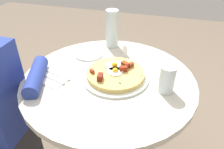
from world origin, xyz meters
TOP-DOWN VIEW (x-y plane):
  - dining_table at (0.00, 0.00)m, footprint 0.82×0.82m
  - pizza_plate at (-0.03, -0.01)m, footprint 0.32×0.32m
  - breakfast_pizza at (-0.03, -0.01)m, footprint 0.27×0.27m
  - bread_plate at (0.17, -0.19)m, footprint 0.16×0.16m
  - napkin at (0.26, 0.06)m, footprint 0.20×0.18m
  - fork at (0.26, 0.08)m, footprint 0.18×0.07m
  - knife at (0.25, 0.04)m, footprint 0.18×0.07m
  - water_glass at (-0.26, 0.02)m, footprint 0.07×0.07m
  - water_bottle at (0.07, -0.32)m, footprint 0.07×0.07m
  - salt_shaker at (-0.02, -0.24)m, footprint 0.03×0.03m

SIDE VIEW (x-z plane):
  - dining_table at x=0.00m, z-range 0.19..0.92m
  - napkin at x=0.26m, z-range 0.73..0.73m
  - bread_plate at x=0.17m, z-range 0.73..0.74m
  - pizza_plate at x=-0.03m, z-range 0.73..0.74m
  - fork at x=0.26m, z-range 0.73..0.73m
  - knife at x=0.25m, z-range 0.73..0.73m
  - breakfast_pizza at x=-0.03m, z-range 0.73..0.78m
  - salt_shaker at x=-0.02m, z-range 0.73..0.78m
  - water_glass at x=-0.26m, z-range 0.73..0.85m
  - water_bottle at x=0.07m, z-range 0.73..0.94m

